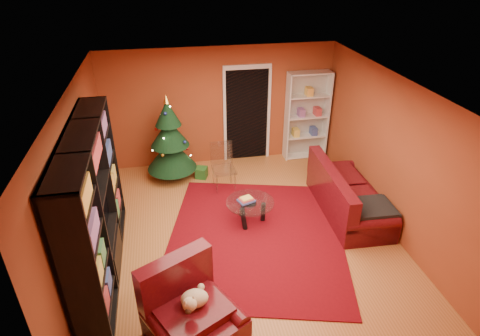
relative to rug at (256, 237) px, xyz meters
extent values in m
cube|color=#A25E2C|center=(-0.17, 0.19, -0.03)|extent=(5.00, 5.50, 0.05)
cube|color=silver|center=(-0.17, 0.19, 2.62)|extent=(5.00, 5.50, 0.05)
cube|color=#964122|center=(-0.17, 2.97, 1.29)|extent=(5.00, 0.05, 2.60)
cube|color=#964122|center=(-2.69, 0.19, 1.29)|extent=(0.05, 5.50, 2.60)
cube|color=#964122|center=(2.36, 0.19, 1.29)|extent=(0.05, 5.50, 2.60)
cube|color=#66060F|center=(0.00, 0.00, 0.00)|extent=(3.68, 4.03, 0.02)
cube|color=#1B571D|center=(-0.70, 2.21, 0.11)|extent=(0.30, 0.30, 0.23)
cube|color=maroon|center=(-1.53, 2.75, 0.09)|extent=(0.22, 0.22, 0.20)
camera|label=1|loc=(-1.28, -5.27, 4.35)|focal=30.00mm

